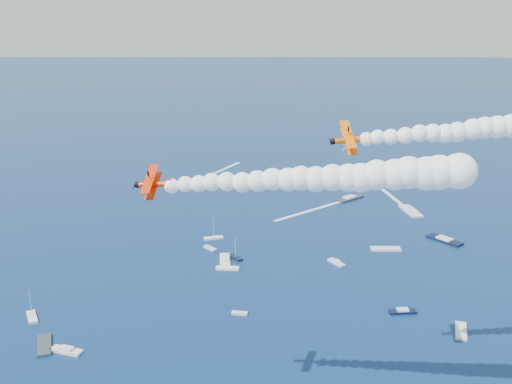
% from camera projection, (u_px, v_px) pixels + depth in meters
% --- Properties ---
extents(biplane_lead, '(10.86, 12.28, 9.03)m').
position_uv_depth(biplane_lead, '(350.00, 140.00, 116.82)').
color(biplane_lead, '#FF6605').
extents(biplane_trail, '(8.74, 10.57, 8.20)m').
position_uv_depth(biplane_trail, '(154.00, 184.00, 108.38)').
color(biplane_trail, '#F02C05').
extents(smoke_trail_lead, '(57.37, 41.82, 10.32)m').
position_uv_depth(smoke_trail_lead, '(491.00, 128.00, 117.80)').
color(smoke_trail_lead, white).
extents(smoke_trail_trail, '(56.58, 25.33, 10.32)m').
position_uv_depth(smoke_trail_trail, '(309.00, 179.00, 104.37)').
color(smoke_trail_trail, white).
extents(spectator_boats, '(219.73, 163.23, 0.70)m').
position_uv_depth(spectator_boats, '(312.00, 243.00, 218.95)').
color(spectator_boats, black).
rests_on(spectator_boats, ground).
extents(boat_wakes, '(167.57, 227.90, 0.04)m').
position_uv_depth(boat_wakes, '(340.00, 226.00, 236.39)').
color(boat_wakes, white).
rests_on(boat_wakes, ground).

